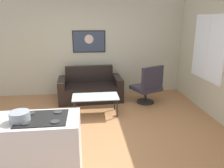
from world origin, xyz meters
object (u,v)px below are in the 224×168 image
object	(u,v)px
couch	(90,89)
mixing_bowl	(20,117)
armchair	(148,86)
coffee_table	(95,98)
wall_painting	(89,42)

from	to	relation	value
couch	mixing_bowl	world-z (taller)	mixing_bowl
armchair	couch	bearing A→B (deg)	161.44
couch	coffee_table	world-z (taller)	couch
coffee_table	armchair	xyz separation A→B (m)	(1.35, 0.51, 0.08)
armchair	wall_painting	xyz separation A→B (m)	(-1.44, 1.00, 1.03)
couch	wall_painting	distance (m)	1.32
coffee_table	mixing_bowl	distance (m)	2.41
couch	mixing_bowl	size ratio (longest dim) A/B	7.00
couch	mixing_bowl	distance (m)	3.32
armchair	mixing_bowl	distance (m)	3.55
couch	armchair	bearing A→B (deg)	-18.56
coffee_table	mixing_bowl	bearing A→B (deg)	-114.62
couch	wall_painting	world-z (taller)	wall_painting
armchair	wall_painting	world-z (taller)	wall_painting
wall_painting	coffee_table	bearing A→B (deg)	-86.65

